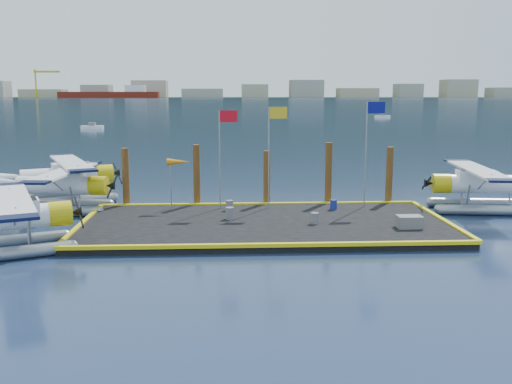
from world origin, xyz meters
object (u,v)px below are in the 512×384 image
flagpole_yellow (272,142)px  piling_1 (197,177)px  seaplane_d (483,187)px  piling_2 (267,180)px  piling_4 (389,178)px  drum_0 (230,213)px  seaplane_c (65,179)px  flagpole_red (223,144)px  crate (409,222)px  windsock (178,163)px  piling_0 (126,180)px  piling_3 (328,176)px  drum_4 (333,205)px  flagpole_blue (369,138)px  drum_5 (229,205)px  drum_1 (315,218)px  seaplane_b (59,188)px  seaplane_a (4,222)px

flagpole_yellow → piling_1: bearing=161.2°
seaplane_d → piling_2: piling_2 is taller
piling_4 → drum_0: bearing=-155.9°
seaplane_c → flagpole_red: (10.83, -4.43, 2.75)m
crate → windsock: (-12.57, 5.69, 2.51)m
flagpole_yellow → piling_0: (-9.20, 1.60, -2.51)m
drum_0 → piling_3: size_ratio=0.15×
seaplane_c → piling_4: 21.81m
crate → flagpole_yellow: (-6.84, 5.69, 3.79)m
drum_4 → crate: 5.86m
drum_0 → flagpole_yellow: (2.64, 3.06, 3.78)m
flagpole_blue → piling_4: 3.61m
drum_5 → piling_1: size_ratio=0.15×
drum_1 → flagpole_red: (-4.99, 4.50, 3.69)m
flagpole_yellow → windsock: size_ratio=1.99×
drum_4 → piling_1: bearing=164.5°
flagpole_blue → piling_3: size_ratio=1.51×
drum_4 → flagpole_red: 7.71m
drum_5 → flagpole_yellow: bearing=14.1°
drum_1 → piling_0: 12.82m
piling_1 → piling_4: 12.50m
crate → drum_5: bearing=152.0°
flagpole_blue → piling_0: (-15.20, 1.60, -2.69)m
seaplane_b → windsock: 7.84m
drum_5 → piling_4: size_ratio=0.15×
piling_0 → piling_4: bearing=0.0°
seaplane_a → seaplane_c: seaplane_c is taller
drum_1 → piling_4: size_ratio=0.15×
seaplane_b → flagpole_yellow: size_ratio=1.61×
flagpole_yellow → seaplane_b: bearing=174.7°
seaplane_d → seaplane_b: bearing=95.0°
flagpole_red → flagpole_yellow: flagpole_yellow is taller
flagpole_red → flagpole_blue: bearing=-0.0°
drum_5 → flagpole_blue: 9.53m
flagpole_red → flagpole_blue: (8.99, -0.00, 0.29)m
drum_0 → flagpole_blue: flagpole_blue is taller
drum_1 → piling_0: (-11.20, 6.10, 1.29)m
drum_0 → piling_3: (6.43, 4.66, 1.42)m
drum_1 → piling_0: bearing=151.4°
piling_2 → drum_4: bearing=-30.7°
drum_5 → flagpole_blue: size_ratio=0.09×
piling_0 → piling_3: 13.00m
drum_5 → seaplane_a: bearing=-144.0°
drum_5 → crate: (9.48, -5.03, 0.02)m
piling_3 → piling_1: bearing=180.0°
seaplane_b → piling_1: size_ratio=2.38×
piling_1 → piling_3: (8.50, 0.00, 0.05)m
flagpole_yellow → drum_1: bearing=-66.1°
seaplane_d → windsock: 19.16m
piling_4 → piling_3: bearing=180.0°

